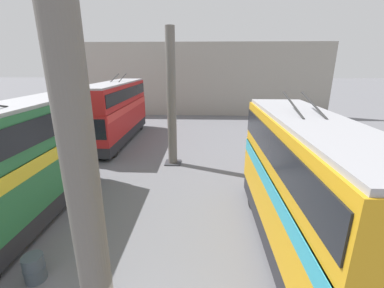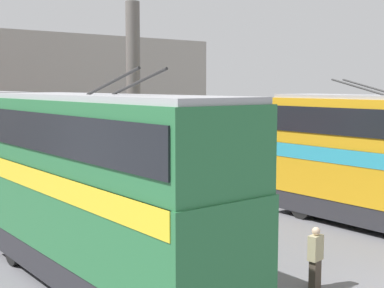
# 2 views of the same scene
# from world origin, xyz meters

# --- Properties ---
(support_column_far) EXTENTS (1.06, 1.06, 8.70)m
(support_column_far) POSITION_xyz_m (13.36, 0.00, 4.23)
(support_column_far) COLOR #605B56
(support_column_far) RESTS_ON ground_plane
(bus_right_mid) EXTENTS (9.71, 2.54, 5.67)m
(bus_right_mid) POSITION_xyz_m (6.12, 5.48, 2.87)
(bus_right_mid) COLOR black
(bus_right_mid) RESTS_ON ground_plane
(person_aisle_midway) EXTENTS (0.30, 0.45, 1.64)m
(person_aisle_midway) POSITION_xyz_m (2.88, 1.04, 0.86)
(person_aisle_midway) COLOR #473D33
(person_aisle_midway) RESTS_ON ground_plane
(oil_drum) EXTENTS (0.66, 0.66, 0.88)m
(oil_drum) POSITION_xyz_m (3.27, 3.20, 0.44)
(oil_drum) COLOR #424C56
(oil_drum) RESTS_ON ground_plane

